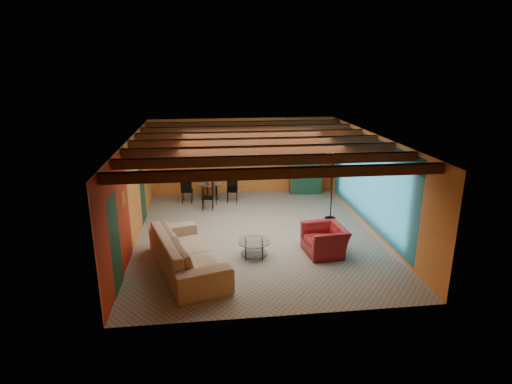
{
  "coord_description": "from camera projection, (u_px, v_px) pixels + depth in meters",
  "views": [
    {
      "loc": [
        -1.34,
        -10.74,
        4.52
      ],
      "look_at": [
        0.0,
        0.2,
        1.15
      ],
      "focal_mm": 29.53,
      "sensor_mm": 36.0,
      "label": 1
    }
  ],
  "objects": [
    {
      "name": "coffee_table",
      "position": [
        254.0,
        249.0,
        10.24
      ],
      "size": [
        0.88,
        0.88,
        0.41
      ],
      "primitive_type": null,
      "rotation": [
        0.0,
        0.0,
        -0.1
      ],
      "color": "silver",
      "rests_on": "ground"
    },
    {
      "name": "ceiling_fan",
      "position": [
        257.0,
        150.0,
        10.98
      ],
      "size": [
        1.5,
        1.5,
        0.44
      ],
      "primitive_type": null,
      "color": "#472614",
      "rests_on": "ceiling"
    },
    {
      "name": "armoire",
      "position": [
        305.0,
        167.0,
        15.17
      ],
      "size": [
        1.13,
        0.65,
        1.89
      ],
      "primitive_type": "cube",
      "rotation": [
        0.0,
        0.0,
        -0.11
      ],
      "color": "maroon",
      "rests_on": "ground"
    },
    {
      "name": "painting",
      "position": [
        218.0,
        149.0,
        14.85
      ],
      "size": [
        1.05,
        0.03,
        0.65
      ],
      "primitive_type": "cube",
      "color": "black",
      "rests_on": "wall_back"
    },
    {
      "name": "armchair",
      "position": [
        325.0,
        240.0,
        10.39
      ],
      "size": [
        1.04,
        1.16,
        0.7
      ],
      "primitive_type": "imported",
      "rotation": [
        0.0,
        0.0,
        -1.47
      ],
      "color": "maroon",
      "rests_on": "ground"
    },
    {
      "name": "sofa",
      "position": [
        187.0,
        252.0,
        9.5
      ],
      "size": [
        1.99,
        3.2,
        0.87
      ],
      "primitive_type": "imported",
      "rotation": [
        0.0,
        0.0,
        1.87
      ],
      "color": "#997B62",
      "rests_on": "ground"
    },
    {
      "name": "room",
      "position": [
        256.0,
        149.0,
        11.09
      ],
      "size": [
        6.52,
        8.01,
        2.71
      ],
      "color": "gray",
      "rests_on": "ground"
    },
    {
      "name": "dining_table",
      "position": [
        210.0,
        189.0,
        14.18
      ],
      "size": [
        2.01,
        2.01,
        0.95
      ],
      "primitive_type": null,
      "rotation": [
        0.0,
        0.0,
        -0.1
      ],
      "color": "silver",
      "rests_on": "ground"
    },
    {
      "name": "potted_plant",
      "position": [
        306.0,
        134.0,
        14.82
      ],
      "size": [
        0.57,
        0.54,
        0.5
      ],
      "primitive_type": "imported",
      "rotation": [
        0.0,
        0.0,
        0.43
      ],
      "color": "#26661E",
      "rests_on": "armoire"
    },
    {
      "name": "vase",
      "position": [
        209.0,
        172.0,
        14.01
      ],
      "size": [
        0.22,
        0.22,
        0.19
      ],
      "primitive_type": "imported",
      "rotation": [
        0.0,
        0.0,
        0.23
      ],
      "color": "orange",
      "rests_on": "dining_table"
    },
    {
      "name": "floor_lamp",
      "position": [
        332.0,
        186.0,
        12.51
      ],
      "size": [
        0.54,
        0.54,
        2.05
      ],
      "primitive_type": null,
      "rotation": [
        0.0,
        0.0,
        -0.39
      ],
      "color": "black",
      "rests_on": "ground"
    }
  ]
}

